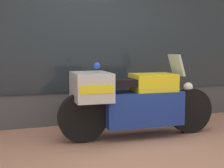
% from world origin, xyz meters
% --- Properties ---
extents(ground_plane, '(60.00, 60.00, 0.00)m').
position_xyz_m(ground_plane, '(0.00, 0.00, 0.00)').
color(ground_plane, '#9E6B56').
extents(shop_building, '(6.80, 0.55, 3.75)m').
position_xyz_m(shop_building, '(-0.41, 2.00, 1.88)').
color(shop_building, '#424247').
rests_on(shop_building, ground).
extents(window_display, '(5.51, 0.30, 1.95)m').
position_xyz_m(window_display, '(0.35, 2.03, 0.46)').
color(window_display, slate).
rests_on(window_display, ground).
extents(paramedic_motorcycle, '(2.32, 0.67, 1.18)m').
position_xyz_m(paramedic_motorcycle, '(0.26, 0.80, 0.54)').
color(paramedic_motorcycle, black).
rests_on(paramedic_motorcycle, ground).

